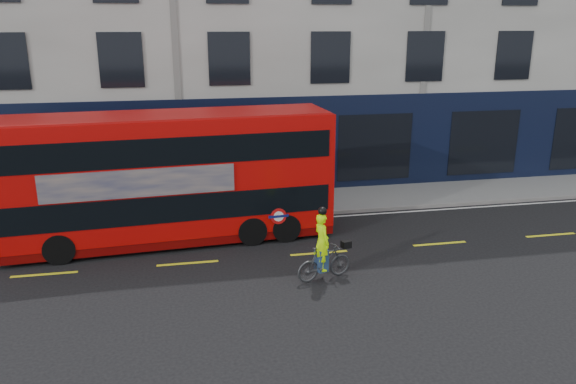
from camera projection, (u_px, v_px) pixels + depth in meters
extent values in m
plane|color=black|center=(189.00, 286.00, 15.17)|extent=(120.00, 120.00, 0.00)
cube|color=gray|center=(185.00, 209.00, 21.26)|extent=(60.00, 3.00, 0.12)
cube|color=slate|center=(185.00, 222.00, 19.85)|extent=(60.00, 0.12, 0.13)
cube|color=beige|center=(173.00, 7.00, 25.21)|extent=(50.00, 10.00, 15.00)
cube|color=black|center=(181.00, 150.00, 22.09)|extent=(50.00, 0.08, 4.00)
cube|color=silver|center=(186.00, 226.00, 19.58)|extent=(58.00, 0.10, 0.01)
cube|color=#C40907|center=(169.00, 173.00, 17.72)|extent=(10.36, 3.01, 3.67)
cube|color=#620403|center=(173.00, 232.00, 18.29)|extent=(10.36, 2.96, 0.28)
cube|color=black|center=(171.00, 198.00, 17.95)|extent=(9.96, 3.02, 0.84)
cube|color=black|center=(168.00, 144.00, 17.44)|extent=(9.96, 3.02, 0.84)
cube|color=#A10C0B|center=(166.00, 115.00, 17.18)|extent=(10.15, 2.90, 0.07)
cube|color=black|center=(323.00, 186.00, 19.22)|extent=(0.18, 2.09, 0.84)
cube|color=black|center=(324.00, 136.00, 18.71)|extent=(0.18, 2.09, 0.84)
cube|color=tan|center=(139.00, 183.00, 16.37)|extent=(5.57, 0.41, 0.84)
cylinder|color=red|center=(279.00, 216.00, 17.80)|extent=(0.52, 0.05, 0.52)
cylinder|color=white|center=(279.00, 216.00, 17.80)|extent=(0.34, 0.04, 0.33)
cube|color=#0C1459|center=(279.00, 216.00, 17.79)|extent=(0.65, 0.06, 0.08)
cylinder|color=black|center=(278.00, 217.00, 19.11)|extent=(1.09, 2.43, 0.93)
cylinder|color=black|center=(246.00, 220.00, 18.83)|extent=(1.09, 2.43, 0.93)
cylinder|color=black|center=(63.00, 236.00, 17.41)|extent=(1.09, 2.43, 0.93)
imported|color=#404144|center=(324.00, 262.00, 15.43)|extent=(1.71, 0.88, 0.99)
imported|color=#ADF003|center=(322.00, 242.00, 15.21)|extent=(0.53, 0.67, 1.61)
cube|color=black|center=(346.00, 244.00, 15.61)|extent=(0.30, 0.26, 0.20)
cube|color=navy|center=(321.00, 260.00, 15.37)|extent=(0.35, 0.41, 0.64)
sphere|color=black|center=(322.00, 211.00, 14.96)|extent=(0.24, 0.24, 0.24)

